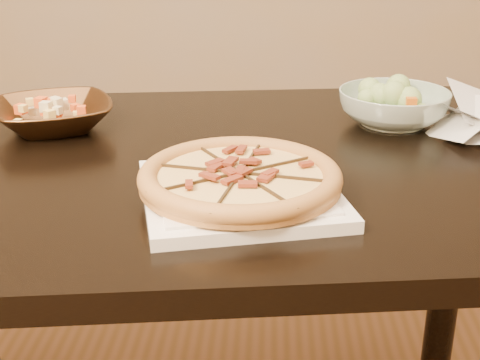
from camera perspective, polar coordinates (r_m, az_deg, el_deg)
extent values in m
cube|color=black|center=(1.11, -5.18, 1.05)|extent=(1.38, 0.98, 0.04)
cylinder|color=black|center=(1.62, 17.30, -7.41)|extent=(0.07, 0.07, 0.71)
cube|color=white|center=(0.94, 0.00, -1.19)|extent=(0.32, 0.32, 0.02)
cube|color=white|center=(0.93, 0.00, -0.57)|extent=(0.27, 0.27, 0.00)
cylinder|color=#C48D3E|center=(0.93, 0.00, -0.11)|extent=(0.28, 0.28, 0.01)
torus|color=#C48D3E|center=(0.93, 0.00, 0.34)|extent=(0.28, 0.28, 0.03)
cylinder|color=#FFF196|center=(0.93, 0.00, 0.29)|extent=(0.23, 0.23, 0.01)
cube|color=black|center=(0.92, 0.00, 0.57)|extent=(0.06, 0.27, 0.01)
cube|color=black|center=(0.92, 0.00, 0.57)|extent=(0.16, 0.24, 0.01)
cube|color=black|center=(0.92, 0.00, 0.57)|extent=(0.27, 0.06, 0.01)
cube|color=black|center=(0.92, 0.00, 0.57)|extent=(0.24, 0.16, 0.01)
cube|color=maroon|center=(0.92, 1.23, 0.63)|extent=(0.03, 0.02, 0.00)
cube|color=maroon|center=(0.93, 2.87, 0.85)|extent=(0.03, 0.02, 0.00)
cube|color=maroon|center=(0.95, 3.96, 1.44)|extent=(0.03, 0.02, 0.00)
cube|color=maroon|center=(0.94, 1.20, 1.20)|extent=(0.03, 0.03, 0.00)
cube|color=maroon|center=(0.97, 1.34, 1.83)|extent=(0.02, 0.03, 0.00)
cube|color=maroon|center=(1.00, 0.37, 2.46)|extent=(0.01, 0.02, 0.00)
cube|color=maroon|center=(0.96, -0.57, 1.52)|extent=(0.02, 0.03, 0.00)
cube|color=maroon|center=(0.97, -2.13, 1.85)|extent=(0.03, 0.03, 0.00)
cube|color=maroon|center=(0.97, -4.30, 1.84)|extent=(0.03, 0.02, 0.00)
cube|color=maroon|center=(0.93, -2.60, 1.00)|extent=(0.03, 0.02, 0.00)
cube|color=maroon|center=(0.92, -4.35, 0.59)|extent=(0.03, 0.02, 0.00)
cube|color=maroon|center=(0.91, -1.43, 0.49)|extent=(0.03, 0.02, 0.00)
cube|color=maroon|center=(0.89, -2.33, -0.13)|extent=(0.03, 0.03, 0.00)
cube|color=maroon|center=(0.86, -2.16, -1.01)|extent=(0.02, 0.03, 0.00)
cube|color=maroon|center=(0.89, -0.17, -0.04)|extent=(0.01, 0.02, 0.00)
cube|color=maroon|center=(0.87, 1.04, -0.65)|extent=(0.02, 0.03, 0.00)
cube|color=maroon|center=(0.86, 3.31, -0.98)|extent=(0.03, 0.03, 0.00)
cube|color=maroon|center=(0.90, 2.14, 0.20)|extent=(0.03, 0.02, 0.00)
imported|color=#50321A|center=(1.28, -15.65, 5.31)|extent=(0.28, 0.28, 0.05)
cube|color=beige|center=(1.26, -15.84, 7.05)|extent=(0.03, 0.03, 0.03)
cube|color=#EC561E|center=(1.26, -15.19, 7.11)|extent=(0.03, 0.03, 0.03)
cube|color=#F2CE69|center=(1.27, -14.57, 7.25)|extent=(0.03, 0.03, 0.03)
cube|color=beige|center=(1.28, -14.13, 7.44)|extent=(0.03, 0.03, 0.03)
cube|color=#EC561E|center=(1.27, -15.58, 7.14)|extent=(0.03, 0.03, 0.03)
cube|color=#F2CE69|center=(1.28, -15.31, 7.32)|extent=(0.03, 0.03, 0.03)
cube|color=beige|center=(1.30, -15.36, 7.49)|extent=(0.03, 0.03, 0.03)
cube|color=#EC561E|center=(1.27, -15.84, 7.07)|extent=(0.03, 0.03, 0.03)
cube|color=#F2CE69|center=(1.28, -16.00, 7.21)|extent=(0.03, 0.03, 0.03)
cube|color=beige|center=(1.29, -16.46, 7.29)|extent=(0.03, 0.03, 0.03)
cube|color=#EC561E|center=(1.30, -17.18, 7.28)|extent=(0.03, 0.03, 0.03)
cube|color=#F2CE69|center=(1.27, -16.20, 7.07)|extent=(0.03, 0.03, 0.03)
cube|color=beige|center=(1.27, -16.86, 7.03)|extent=(0.03, 0.03, 0.03)
cube|color=#EC561E|center=(1.27, -17.57, 6.89)|extent=(0.03, 0.03, 0.03)
cube|color=#F2CE69|center=(1.26, -15.97, 7.03)|extent=(0.03, 0.03, 0.03)
cube|color=beige|center=(1.26, -16.54, 6.89)|extent=(0.03, 0.03, 0.03)
cube|color=#EC561E|center=(1.24, -16.92, 6.69)|extent=(0.03, 0.03, 0.03)
cube|color=#F2CE69|center=(1.23, -16.99, 6.47)|extent=(0.03, 0.03, 0.03)
cube|color=beige|center=(1.25, -15.99, 6.91)|extent=(0.03, 0.03, 0.03)
cube|color=#EC561E|center=(1.24, -15.89, 6.75)|extent=(0.03, 0.03, 0.03)
cube|color=#F2CE69|center=(1.23, -15.44, 6.63)|extent=(0.03, 0.03, 0.03)
cube|color=beige|center=(1.26, -15.75, 7.01)|extent=(0.03, 0.03, 0.03)
cube|color=#EC561E|center=(1.25, -15.26, 6.95)|extent=(0.03, 0.03, 0.03)
cube|color=#F2CE69|center=(1.25, -14.55, 6.97)|extent=(0.03, 0.03, 0.03)
imported|color=#ACC2B7|center=(1.29, 12.96, 6.04)|extent=(0.24, 0.24, 0.06)
sphere|color=#AFCA6F|center=(1.28, 13.15, 8.20)|extent=(0.04, 0.04, 0.04)
sphere|color=#AFCA6F|center=(1.29, 13.80, 8.29)|extent=(0.04, 0.04, 0.04)
sphere|color=#AFCA6F|center=(1.31, 13.60, 8.56)|extent=(0.04, 0.04, 0.04)
sphere|color=#AFCA6F|center=(1.29, 13.00, 8.33)|extent=(0.04, 0.04, 0.04)
sphere|color=#AFCA6F|center=(1.30, 12.11, 8.49)|extent=(0.04, 0.04, 0.04)
sphere|color=#AFCA6F|center=(1.28, 13.05, 8.22)|extent=(0.04, 0.04, 0.04)
sphere|color=#AFCA6F|center=(1.27, 12.26, 8.18)|extent=(0.04, 0.04, 0.04)
sphere|color=#AFCA6F|center=(1.24, 12.15, 7.90)|extent=(0.04, 0.04, 0.04)
sphere|color=#AFCA6F|center=(1.26, 13.17, 8.06)|extent=(0.04, 0.04, 0.04)
sphere|color=#AFCA6F|center=(1.25, 14.00, 7.84)|extent=(0.04, 0.04, 0.04)
sphere|color=#AFCA6F|center=(1.28, 13.35, 8.17)|extent=(0.04, 0.04, 0.04)
cube|color=#D45A0D|center=(1.30, 14.03, 8.00)|extent=(0.02, 0.02, 0.01)
cube|color=#D45A0D|center=(1.30, 12.05, 8.12)|extent=(0.02, 0.02, 0.01)
cube|color=#D45A0D|center=(1.26, 12.17, 7.62)|extent=(0.02, 0.02, 0.01)
cube|color=#D45A0D|center=(1.26, 14.22, 7.49)|extent=(0.02, 0.02, 0.01)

